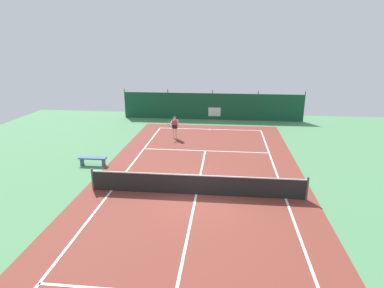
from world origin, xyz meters
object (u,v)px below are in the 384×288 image
Objects in this scene: tennis_player at (175,126)px; parked_car at (218,106)px; tennis_ball_midcourt at (207,154)px; tennis_ball_near_player at (205,162)px; tennis_net at (196,185)px; courtside_bench at (93,159)px.

parked_car is at bearing -101.58° from tennis_player.
tennis_player is at bearing 68.44° from parked_car.
tennis_ball_near_player is at bearing -90.04° from tennis_ball_midcourt.
tennis_net reaches higher than tennis_ball_near_player.
parked_car is (0.33, 11.77, 0.81)m from tennis_ball_midcourt.
tennis_net reaches higher than courtside_bench.
tennis_net is 9.40m from tennis_player.
tennis_net is 153.33× the size of tennis_ball_near_player.
courtside_bench is (-6.31, 3.14, -0.14)m from tennis_net.
tennis_ball_near_player and tennis_ball_midcourt have the same top height.
tennis_ball_near_player is at bearing 125.90° from tennis_player.
tennis_ball_near_player is 6.57m from courtside_bench.
courtside_bench is (-6.79, -14.37, -0.46)m from parked_car.
tennis_ball_midcourt is (0.15, 5.74, -0.48)m from tennis_net.
tennis_net is at bearing -91.50° from tennis_ball_midcourt.
tennis_net is 5.76m from tennis_ball_midcourt.
tennis_ball_near_player is 1.00× the size of tennis_ball_midcourt.
tennis_net is 17.52m from parked_car.
tennis_ball_midcourt is (0.00, 1.47, 0.00)m from tennis_ball_near_player.
tennis_ball_midcourt is 11.80m from parked_car.
parked_car reaches higher than tennis_net.
tennis_player reaches higher than tennis_ball_midcourt.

